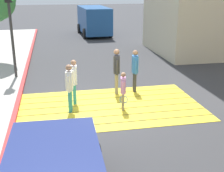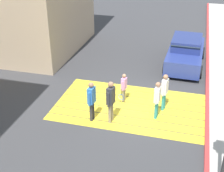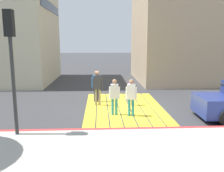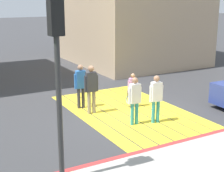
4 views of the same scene
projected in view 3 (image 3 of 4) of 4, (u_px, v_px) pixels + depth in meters
name	position (u px, v px, depth m)	size (l,w,h in m)	color
ground_plane	(124.00, 108.00, 12.06)	(120.00, 120.00, 0.00)	#38383A
crosswalk_stripes	(124.00, 107.00, 12.06)	(6.40, 3.80, 0.01)	yellow
sidewalk_west	(145.00, 161.00, 6.55)	(4.80, 40.00, 0.12)	#ADA8A0
curb_painted	(133.00, 130.00, 8.86)	(0.16, 40.00, 0.13)	#BC3333
building_far_north	(12.00, 14.00, 19.02)	(8.00, 6.03, 10.78)	beige
building_far_south	(180.00, 28.00, 19.90)	(8.00, 7.04, 8.71)	tan
traffic_light_corner	(11.00, 48.00, 7.79)	(0.39, 0.28, 4.24)	#2D2D2D
pedestrian_adult_lead	(98.00, 86.00, 12.29)	(0.28, 0.52, 1.79)	gray
pedestrian_adult_trailing	(96.00, 84.00, 13.04)	(0.26, 0.50, 1.70)	#333338
pedestrian_adult_side	(114.00, 94.00, 10.67)	(0.24, 0.48, 1.63)	teal
pedestrian_teen_behind	(131.00, 95.00, 10.50)	(0.27, 0.48, 1.65)	teal
pedestrian_child_with_racket	(131.00, 91.00, 12.30)	(0.32, 0.42, 1.35)	gray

